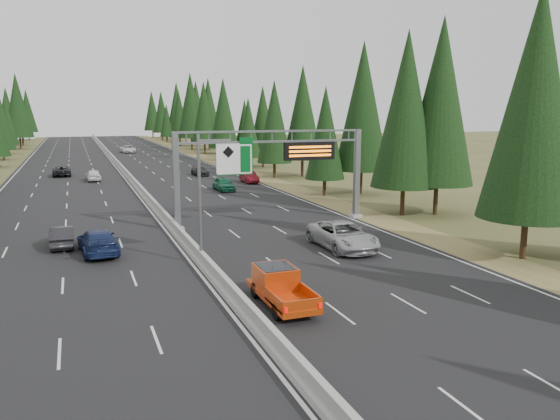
{
  "coord_description": "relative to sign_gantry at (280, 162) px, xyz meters",
  "views": [
    {
      "loc": [
        -6.96,
        -7.28,
        9.43
      ],
      "look_at": [
        3.33,
        20.0,
        4.13
      ],
      "focal_mm": 35.0,
      "sensor_mm": 36.0,
      "label": 1
    }
  ],
  "objects": [
    {
      "name": "car_onc_white",
      "position": [
        -13.66,
        35.66,
        -4.41
      ],
      "size": [
        2.04,
        4.64,
        1.55
      ],
      "primitive_type": "imported",
      "rotation": [
        0.0,
        0.0,
        3.19
      ],
      "color": "white",
      "rests_on": "road"
    },
    {
      "name": "car_onc_near",
      "position": [
        -17.05,
        -2.08,
        -4.46
      ],
      "size": [
        1.58,
        4.42,
        1.45
      ],
      "primitive_type": "imported",
      "rotation": [
        0.0,
        0.0,
        3.15
      ],
      "color": "black",
      "rests_on": "road"
    },
    {
      "name": "red_pickup",
      "position": [
        -6.87,
        -18.05,
        -4.21
      ],
      "size": [
        1.94,
        5.42,
        1.77
      ],
      "color": "black",
      "rests_on": "road"
    },
    {
      "name": "median_barrier",
      "position": [
        -8.92,
        45.12,
        -4.85
      ],
      "size": [
        0.7,
        260.0,
        0.85
      ],
      "color": "gray",
      "rests_on": "road"
    },
    {
      "name": "car_ahead_white",
      "position": [
        -4.39,
        86.54,
        -4.37
      ],
      "size": [
        3.22,
        6.09,
        1.63
      ],
      "primitive_type": "imported",
      "rotation": [
        0.0,
        0.0,
        0.09
      ],
      "color": "white",
      "rests_on": "road"
    },
    {
      "name": "silver_minivan",
      "position": [
        1.08,
        -9.41,
        -4.28
      ],
      "size": [
        3.08,
        6.57,
        1.82
      ],
      "primitive_type": "imported",
      "rotation": [
        0.0,
        0.0,
        0.01
      ],
      "color": "#A9A9AE",
      "rests_on": "road"
    },
    {
      "name": "car_onc_far",
      "position": [
        -17.77,
        43.3,
        -4.44
      ],
      "size": [
        2.57,
        5.43,
        1.5
      ],
      "primitive_type": "imported",
      "rotation": [
        0.0,
        0.0,
        3.16
      ],
      "color": "black",
      "rests_on": "road"
    },
    {
      "name": "shoulder_right",
      "position": [
        8.88,
        45.12,
        -5.24
      ],
      "size": [
        3.6,
        260.0,
        0.06
      ],
      "primitive_type": "cube",
      "color": "olive",
      "rests_on": "ground"
    },
    {
      "name": "car_ahead_green",
      "position": [
        0.57,
        20.51,
        -4.39
      ],
      "size": [
        1.99,
        4.73,
        1.6
      ],
      "primitive_type": "imported",
      "rotation": [
        0.0,
        0.0,
        0.02
      ],
      "color": "#155E3C",
      "rests_on": "road"
    },
    {
      "name": "road",
      "position": [
        -8.92,
        45.12,
        -5.23
      ],
      "size": [
        32.0,
        260.0,
        0.08
      ],
      "primitive_type": "cube",
      "color": "black",
      "rests_on": "ground"
    },
    {
      "name": "car_ahead_dkred",
      "position": [
        5.58,
        26.34,
        -4.44
      ],
      "size": [
        1.67,
        4.55,
        1.49
      ],
      "primitive_type": "imported",
      "rotation": [
        0.0,
        0.0,
        -0.02
      ],
      "color": "#610D15",
      "rests_on": "road"
    },
    {
      "name": "car_ahead_dkgrey",
      "position": [
        1.27,
        36.74,
        -4.53
      ],
      "size": [
        2.09,
        4.65,
        1.32
      ],
      "primitive_type": "imported",
      "rotation": [
        0.0,
        0.0,
        0.05
      ],
      "color": "black",
      "rests_on": "road"
    },
    {
      "name": "sign_gantry",
      "position": [
        0.0,
        0.0,
        0.0
      ],
      "size": [
        16.75,
        0.98,
        7.8
      ],
      "color": "slate",
      "rests_on": "road"
    },
    {
      "name": "hov_sign_pole",
      "position": [
        -8.33,
        -9.92,
        -0.54
      ],
      "size": [
        2.8,
        0.5,
        8.0
      ],
      "color": "slate",
      "rests_on": "road"
    },
    {
      "name": "car_ahead_far",
      "position": [
        -3.83,
        91.6,
        -4.51
      ],
      "size": [
        1.94,
        4.11,
        1.36
      ],
      "primitive_type": "imported",
      "rotation": [
        0.0,
        0.0,
        0.09
      ],
      "color": "black",
      "rests_on": "road"
    },
    {
      "name": "car_onc_blue",
      "position": [
        -14.76,
        -4.88,
        -4.37
      ],
      "size": [
        2.72,
        5.79,
        1.63
      ],
      "primitive_type": "imported",
      "rotation": [
        0.0,
        0.0,
        3.22
      ],
      "color": "navy",
      "rests_on": "road"
    },
    {
      "name": "tree_row_right",
      "position": [
        13.27,
        33.27,
        4.16
      ],
      "size": [
        11.73,
        242.43,
        18.69
      ],
      "color": "black",
      "rests_on": "ground"
    }
  ]
}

